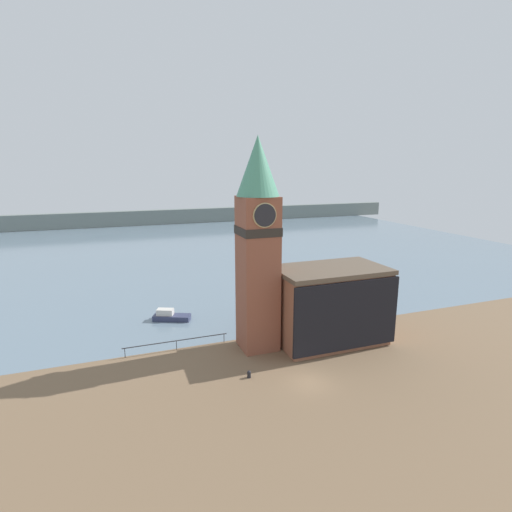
{
  "coord_description": "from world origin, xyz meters",
  "views": [
    {
      "loc": [
        -16.19,
        -29.78,
        19.55
      ],
      "look_at": [
        -2.84,
        6.57,
        10.88
      ],
      "focal_mm": 28.0,
      "sensor_mm": 36.0,
      "label": 1
    }
  ],
  "objects_px": {
    "pier_building": "(330,305)",
    "mooring_bollard_near": "(249,374)",
    "clock_tower": "(258,240)",
    "boat_near": "(170,316)"
  },
  "relations": [
    {
      "from": "pier_building",
      "to": "clock_tower",
      "type": "bearing_deg",
      "value": 170.7
    },
    {
      "from": "pier_building",
      "to": "mooring_bollard_near",
      "type": "bearing_deg",
      "value": -157.73
    },
    {
      "from": "boat_near",
      "to": "mooring_bollard_near",
      "type": "xyz_separation_m",
      "value": [
        4.87,
        -17.36,
        -0.15
      ]
    },
    {
      "from": "clock_tower",
      "to": "pier_building",
      "type": "xyz_separation_m",
      "value": [
        8.23,
        -1.35,
        -7.71
      ]
    },
    {
      "from": "clock_tower",
      "to": "boat_near",
      "type": "distance_m",
      "value": 18.04
    },
    {
      "from": "clock_tower",
      "to": "boat_near",
      "type": "height_order",
      "value": "clock_tower"
    },
    {
      "from": "pier_building",
      "to": "boat_near",
      "type": "height_order",
      "value": "pier_building"
    },
    {
      "from": "clock_tower",
      "to": "boat_near",
      "type": "bearing_deg",
      "value": 125.06
    },
    {
      "from": "clock_tower",
      "to": "mooring_bollard_near",
      "type": "xyz_separation_m",
      "value": [
        -3.11,
        -5.99,
        -11.67
      ]
    },
    {
      "from": "boat_near",
      "to": "mooring_bollard_near",
      "type": "relative_size",
      "value": 6.94
    }
  ]
}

